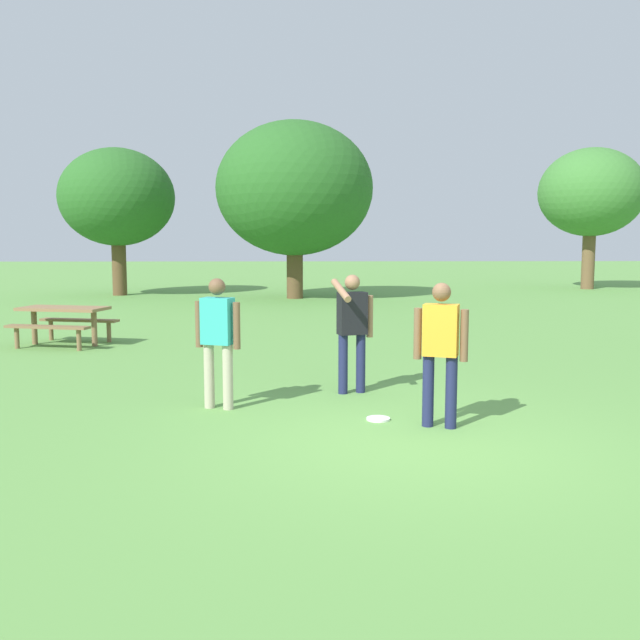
{
  "coord_description": "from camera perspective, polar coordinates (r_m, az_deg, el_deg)",
  "views": [
    {
      "loc": [
        -1.15,
        -7.25,
        2.12
      ],
      "look_at": [
        -0.9,
        2.49,
        1.0
      ],
      "focal_mm": 39.6,
      "sensor_mm": 36.0,
      "label": 1
    }
  ],
  "objects": [
    {
      "name": "tree_broad_center",
      "position": [
        25.33,
        -2.08,
        10.53
      ],
      "size": [
        5.54,
        5.54,
        6.25
      ],
      "color": "brown",
      "rests_on": "ground"
    },
    {
      "name": "ground_plane",
      "position": [
        7.64,
        7.37,
        -9.62
      ],
      "size": [
        120.0,
        120.0,
        0.0
      ],
      "primitive_type": "plane",
      "color": "#609947"
    },
    {
      "name": "person_catcher",
      "position": [
        8.86,
        -8.26,
        -1.15
      ],
      "size": [
        0.58,
        0.34,
        1.64
      ],
      "color": "#B7AD93",
      "rests_on": "ground"
    },
    {
      "name": "person_bystander",
      "position": [
        9.66,
        2.64,
        -0.34
      ],
      "size": [
        0.59,
        0.78,
        1.64
      ],
      "color": "#1E234C",
      "rests_on": "ground"
    },
    {
      "name": "picnic_table_near",
      "position": [
        15.0,
        -20.01,
        0.2
      ],
      "size": [
        1.98,
        1.77,
        0.77
      ],
      "color": "olive",
      "rests_on": "ground"
    },
    {
      "name": "tree_tall_left",
      "position": [
        27.77,
        -16.09,
        9.47
      ],
      "size": [
        4.27,
        4.27,
        5.49
      ],
      "color": "brown",
      "rests_on": "ground"
    },
    {
      "name": "frisbee",
      "position": [
        8.42,
        4.73,
        -7.96
      ],
      "size": [
        0.28,
        0.28,
        0.03
      ],
      "primitive_type": "cylinder",
      "color": "white",
      "rests_on": "ground"
    },
    {
      "name": "tree_far_right",
      "position": [
        32.17,
        21.07,
        9.56
      ],
      "size": [
        4.34,
        4.34,
        5.92
      ],
      "color": "brown",
      "rests_on": "ground"
    },
    {
      "name": "person_thrower",
      "position": [
        8.01,
        9.72,
        -2.0
      ],
      "size": [
        0.58,
        0.34,
        1.64
      ],
      "color": "#1E234C",
      "rests_on": "ground"
    }
  ]
}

